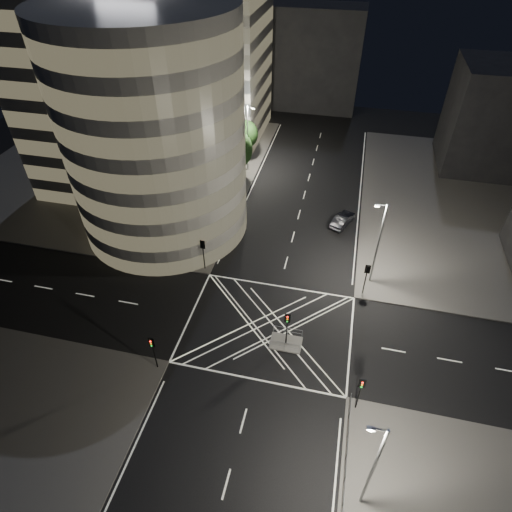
% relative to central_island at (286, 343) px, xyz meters
% --- Properties ---
extents(ground, '(120.00, 120.00, 0.00)m').
position_rel_central_island_xyz_m(ground, '(-2.00, 1.50, -0.07)').
color(ground, black).
rests_on(ground, ground).
extents(sidewalk_far_left, '(42.00, 42.00, 0.15)m').
position_rel_central_island_xyz_m(sidewalk_far_left, '(-31.00, 28.50, 0.00)').
color(sidewalk_far_left, '#5A5855').
rests_on(sidewalk_far_left, ground).
extents(central_island, '(3.00, 2.00, 0.15)m').
position_rel_central_island_xyz_m(central_island, '(0.00, 0.00, 0.00)').
color(central_island, slate).
rests_on(central_island, ground).
extents(office_tower_curved, '(30.00, 29.00, 27.20)m').
position_rel_central_island_xyz_m(office_tower_curved, '(-22.74, 20.24, 12.58)').
color(office_tower_curved, gray).
rests_on(office_tower_curved, sidewalk_far_left).
extents(office_block_rear, '(24.00, 16.00, 22.00)m').
position_rel_central_island_xyz_m(office_block_rear, '(-24.00, 43.50, 11.07)').
color(office_block_rear, gray).
rests_on(office_block_rear, sidewalk_far_left).
extents(building_right_far, '(14.00, 12.00, 15.00)m').
position_rel_central_island_xyz_m(building_right_far, '(24.00, 41.50, 7.58)').
color(building_right_far, black).
rests_on(building_right_far, sidewalk_far_right).
extents(building_far_end, '(18.00, 8.00, 18.00)m').
position_rel_central_island_xyz_m(building_far_end, '(-6.00, 59.50, 8.93)').
color(building_far_end, black).
rests_on(building_far_end, ground).
extents(tree_a, '(4.48, 4.48, 7.08)m').
position_rel_central_island_xyz_m(tree_a, '(-12.50, 10.50, 4.57)').
color(tree_a, black).
rests_on(tree_a, sidewalk_far_left).
extents(tree_b, '(5.26, 5.26, 8.38)m').
position_rel_central_island_xyz_m(tree_b, '(-12.50, 16.50, 5.42)').
color(tree_b, black).
rests_on(tree_b, sidewalk_far_left).
extents(tree_c, '(4.63, 4.63, 7.78)m').
position_rel_central_island_xyz_m(tree_c, '(-12.50, 22.50, 5.18)').
color(tree_c, black).
rests_on(tree_c, sidewalk_far_left).
extents(tree_d, '(4.85, 4.85, 7.51)m').
position_rel_central_island_xyz_m(tree_d, '(-12.50, 28.50, 4.79)').
color(tree_d, black).
rests_on(tree_d, sidewalk_far_left).
extents(tree_e, '(3.73, 3.73, 6.49)m').
position_rel_central_island_xyz_m(tree_e, '(-12.50, 34.50, 4.40)').
color(tree_e, black).
rests_on(tree_e, sidewalk_far_left).
extents(traffic_signal_fl, '(0.55, 0.22, 4.00)m').
position_rel_central_island_xyz_m(traffic_signal_fl, '(-10.80, 8.30, 2.84)').
color(traffic_signal_fl, black).
rests_on(traffic_signal_fl, sidewalk_far_left).
extents(traffic_signal_nl, '(0.55, 0.22, 4.00)m').
position_rel_central_island_xyz_m(traffic_signal_nl, '(-10.80, -5.30, 2.84)').
color(traffic_signal_nl, black).
rests_on(traffic_signal_nl, sidewalk_near_left).
extents(traffic_signal_fr, '(0.55, 0.22, 4.00)m').
position_rel_central_island_xyz_m(traffic_signal_fr, '(6.80, 8.30, 2.84)').
color(traffic_signal_fr, black).
rests_on(traffic_signal_fr, sidewalk_far_right).
extents(traffic_signal_nr, '(0.55, 0.22, 4.00)m').
position_rel_central_island_xyz_m(traffic_signal_nr, '(6.80, -5.30, 2.84)').
color(traffic_signal_nr, black).
rests_on(traffic_signal_nr, sidewalk_near_right).
extents(traffic_signal_island, '(0.55, 0.22, 4.00)m').
position_rel_central_island_xyz_m(traffic_signal_island, '(0.00, 0.00, 2.84)').
color(traffic_signal_island, black).
rests_on(traffic_signal_island, central_island).
extents(street_lamp_left_near, '(1.25, 0.25, 10.00)m').
position_rel_central_island_xyz_m(street_lamp_left_near, '(-11.44, 13.50, 5.47)').
color(street_lamp_left_near, slate).
rests_on(street_lamp_left_near, sidewalk_far_left).
extents(street_lamp_left_far, '(1.25, 0.25, 10.00)m').
position_rel_central_island_xyz_m(street_lamp_left_far, '(-11.44, 31.50, 5.47)').
color(street_lamp_left_far, slate).
rests_on(street_lamp_left_far, sidewalk_far_left).
extents(street_lamp_right_far, '(1.25, 0.25, 10.00)m').
position_rel_central_island_xyz_m(street_lamp_right_far, '(7.44, 10.50, 5.47)').
color(street_lamp_right_far, slate).
rests_on(street_lamp_right_far, sidewalk_far_right).
extents(street_lamp_right_near, '(1.25, 0.25, 10.00)m').
position_rel_central_island_xyz_m(street_lamp_right_near, '(7.44, -12.50, 5.47)').
color(street_lamp_right_near, slate).
rests_on(street_lamp_right_near, sidewalk_near_right).
extents(railing_near_right, '(0.06, 11.70, 1.10)m').
position_rel_central_island_xyz_m(railing_near_right, '(6.30, -10.65, 0.62)').
color(railing_near_right, slate).
rests_on(railing_near_right, sidewalk_near_right).
extents(railing_island_south, '(2.80, 0.06, 1.10)m').
position_rel_central_island_xyz_m(railing_island_south, '(0.00, -0.90, 0.62)').
color(railing_island_south, slate).
rests_on(railing_island_south, central_island).
extents(railing_island_north, '(2.80, 0.06, 1.10)m').
position_rel_central_island_xyz_m(railing_island_north, '(0.00, 0.90, 0.62)').
color(railing_island_north, slate).
rests_on(railing_island_north, central_island).
extents(sedan, '(3.20, 4.82, 1.50)m').
position_rel_central_island_xyz_m(sedan, '(3.76, 20.51, 0.68)').
color(sedan, black).
rests_on(sedan, ground).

